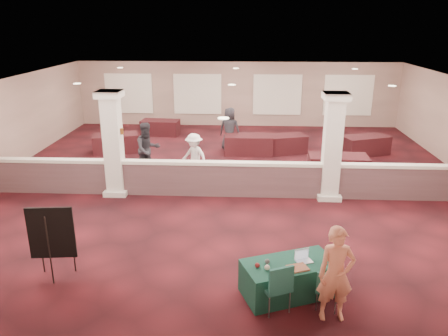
# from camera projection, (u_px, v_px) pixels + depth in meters

# --- Properties ---
(ground) EXTENTS (16.00, 16.00, 0.00)m
(ground) POSITION_uv_depth(u_px,v_px,m) (231.00, 179.00, 14.85)
(ground) COLOR #431016
(ground) RESTS_ON ground
(wall_back) EXTENTS (16.00, 0.04, 3.20)m
(wall_back) POSITION_uv_depth(u_px,v_px,m) (237.00, 94.00, 21.90)
(wall_back) COLOR #816559
(wall_back) RESTS_ON ground
(wall_front) EXTENTS (16.00, 0.04, 3.20)m
(wall_front) POSITION_uv_depth(u_px,v_px,m) (213.00, 260.00, 6.77)
(wall_front) COLOR #816559
(wall_front) RESTS_ON ground
(ceiling) EXTENTS (16.00, 16.00, 0.02)m
(ceiling) POSITION_uv_depth(u_px,v_px,m) (232.00, 84.00, 13.82)
(ceiling) COLOR white
(ceiling) RESTS_ON wall_back
(partition_wall) EXTENTS (15.60, 0.28, 1.10)m
(partition_wall) POSITION_uv_depth(u_px,v_px,m) (230.00, 178.00, 13.25)
(partition_wall) COLOR #51373A
(partition_wall) RESTS_ON ground
(column_left) EXTENTS (0.72, 0.72, 3.20)m
(column_left) POSITION_uv_depth(u_px,v_px,m) (113.00, 143.00, 13.08)
(column_left) COLOR white
(column_left) RESTS_ON ground
(column_right) EXTENTS (0.72, 0.72, 3.20)m
(column_right) POSITION_uv_depth(u_px,v_px,m) (332.00, 146.00, 12.75)
(column_right) COLOR white
(column_right) RESTS_ON ground
(sconce_left) EXTENTS (0.12, 0.12, 0.18)m
(sconce_left) POSITION_uv_depth(u_px,v_px,m) (103.00, 131.00, 12.97)
(sconce_left) COLOR brown
(sconce_left) RESTS_ON column_left
(sconce_right) EXTENTS (0.12, 0.12, 0.18)m
(sconce_right) POSITION_uv_depth(u_px,v_px,m) (122.00, 131.00, 12.94)
(sconce_right) COLOR brown
(sconce_right) RESTS_ON column_left
(near_table) EXTENTS (1.99, 1.48, 0.69)m
(near_table) POSITION_uv_depth(u_px,v_px,m) (289.00, 278.00, 8.52)
(near_table) COLOR #0D322A
(near_table) RESTS_ON ground
(conf_chair_main) EXTENTS (0.51, 0.52, 0.82)m
(conf_chair_main) POSITION_uv_depth(u_px,v_px,m) (328.00, 287.00, 8.00)
(conf_chair_main) COLOR #1B504A
(conf_chair_main) RESTS_ON ground
(conf_chair_side) EXTENTS (0.66, 0.66, 1.00)m
(conf_chair_side) POSITION_uv_depth(u_px,v_px,m) (277.00, 284.00, 7.90)
(conf_chair_side) COLOR #1B504A
(conf_chair_side) RESTS_ON ground
(easel_board) EXTENTS (0.94, 0.50, 1.59)m
(easel_board) POSITION_uv_depth(u_px,v_px,m) (51.00, 234.00, 8.86)
(easel_board) COLOR black
(easel_board) RESTS_ON ground
(woman) EXTENTS (0.68, 0.48, 1.79)m
(woman) POSITION_uv_depth(u_px,v_px,m) (336.00, 274.00, 7.65)
(woman) COLOR tan
(woman) RESTS_ON ground
(far_table_front_left) EXTENTS (2.01, 1.42, 0.74)m
(far_table_front_left) POSITION_uv_depth(u_px,v_px,m) (116.00, 143.00, 17.80)
(far_table_front_left) COLOR black
(far_table_front_left) RESTS_ON ground
(far_table_front_center) EXTENTS (1.92, 0.98, 0.77)m
(far_table_front_center) POSITION_uv_depth(u_px,v_px,m) (248.00, 145.00, 17.53)
(far_table_front_center) COLOR black
(far_table_front_center) RESTS_ON ground
(far_table_front_right) EXTENTS (2.00, 1.05, 0.80)m
(far_table_front_right) POSITION_uv_depth(u_px,v_px,m) (338.00, 167.00, 14.82)
(far_table_front_right) COLOR black
(far_table_front_right) RESTS_ON ground
(far_table_back_left) EXTENTS (1.81, 1.02, 0.71)m
(far_table_back_left) POSITION_uv_depth(u_px,v_px,m) (160.00, 128.00, 20.46)
(far_table_back_left) COLOR black
(far_table_back_left) RESTS_ON ground
(far_table_back_center) EXTENTS (1.96, 1.36, 0.72)m
(far_table_back_center) POSITION_uv_depth(u_px,v_px,m) (283.00, 144.00, 17.72)
(far_table_back_center) COLOR black
(far_table_back_center) RESTS_ON ground
(far_table_back_right) EXTENTS (2.05, 1.51, 0.75)m
(far_table_back_right) POSITION_uv_depth(u_px,v_px,m) (365.00, 145.00, 17.49)
(far_table_back_right) COLOR black
(far_table_back_right) RESTS_ON ground
(attendee_a) EXTENTS (1.02, 0.94, 1.88)m
(attendee_a) POSITION_uv_depth(u_px,v_px,m) (148.00, 150.00, 14.88)
(attendee_a) COLOR black
(attendee_a) RESTS_ON ground
(attendee_b) EXTENTS (1.10, 0.92, 1.57)m
(attendee_b) POSITION_uv_depth(u_px,v_px,m) (194.00, 156.00, 14.66)
(attendee_b) COLOR silver
(attendee_b) RESTS_ON ground
(attendee_c) EXTENTS (0.95, 0.98, 1.58)m
(attendee_c) POSITION_uv_depth(u_px,v_px,m) (330.00, 137.00, 17.03)
(attendee_c) COLOR black
(attendee_c) RESTS_ON ground
(attendee_d) EXTENTS (0.97, 0.68, 1.78)m
(attendee_d) POSITION_uv_depth(u_px,v_px,m) (230.00, 129.00, 17.88)
(attendee_d) COLOR black
(attendee_d) RESTS_ON ground
(laptop_base) EXTENTS (0.37, 0.31, 0.02)m
(laptop_base) POSITION_uv_depth(u_px,v_px,m) (304.00, 261.00, 8.45)
(laptop_base) COLOR silver
(laptop_base) RESTS_ON near_table
(laptop_screen) EXTENTS (0.29, 0.12, 0.21)m
(laptop_screen) POSITION_uv_depth(u_px,v_px,m) (302.00, 253.00, 8.51)
(laptop_screen) COLOR silver
(laptop_screen) RESTS_ON near_table
(screen_glow) EXTENTS (0.26, 0.11, 0.18)m
(screen_glow) POSITION_uv_depth(u_px,v_px,m) (302.00, 254.00, 8.51)
(screen_glow) COLOR #ACB9CF
(screen_glow) RESTS_ON near_table
(knitting) EXTENTS (0.45, 0.40, 0.03)m
(knitting) POSITION_uv_depth(u_px,v_px,m) (298.00, 268.00, 8.21)
(knitting) COLOR #B44E1C
(knitting) RESTS_ON near_table
(yarn_cream) EXTENTS (0.10, 0.10, 0.10)m
(yarn_cream) POSITION_uv_depth(u_px,v_px,m) (267.00, 268.00, 8.16)
(yarn_cream) COLOR beige
(yarn_cream) RESTS_ON near_table
(yarn_red) EXTENTS (0.09, 0.09, 0.09)m
(yarn_red) POSITION_uv_depth(u_px,v_px,m) (257.00, 265.00, 8.24)
(yarn_red) COLOR maroon
(yarn_red) RESTS_ON near_table
(yarn_grey) EXTENTS (0.10, 0.10, 0.10)m
(yarn_grey) POSITION_uv_depth(u_px,v_px,m) (267.00, 261.00, 8.37)
(yarn_grey) COLOR #434348
(yarn_grey) RESTS_ON near_table
(scissors) EXTENTS (0.12, 0.07, 0.01)m
(scissors) POSITION_uv_depth(u_px,v_px,m) (325.00, 264.00, 8.36)
(scissors) COLOR red
(scissors) RESTS_ON near_table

